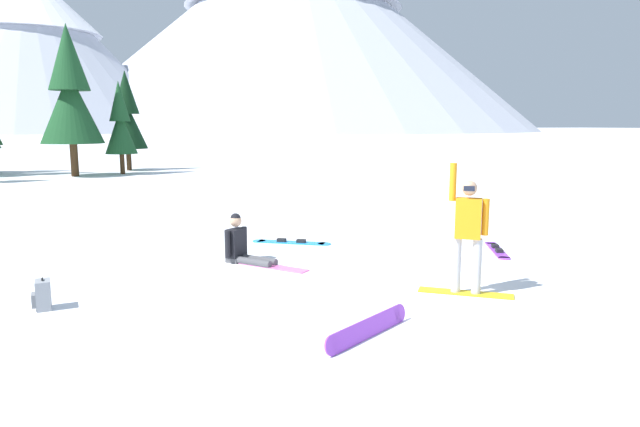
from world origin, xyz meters
The scene contains 12 objects.
ground_plane centered at (0.00, 0.00, 0.00)m, with size 800.00×800.00×0.00m, color white.
snowboarder_foreground centered at (1.66, -0.64, 1.01)m, with size 1.37×1.13×2.11m.
snowboarder_midground centered at (-1.27, 2.66, 0.34)m, with size 1.40×1.59×0.98m.
loose_snowboard_far_spare centered at (0.19, 4.15, 0.02)m, with size 1.74×1.25×0.09m.
loose_snowboard_near_right centered at (4.15, 1.82, 0.02)m, with size 1.01×1.69×0.09m.
loose_snowboard_near_left centered at (-0.63, -1.82, 0.13)m, with size 1.56×0.96×0.25m.
backpack_grey centered at (-4.68, 0.85, 0.21)m, with size 0.28×0.33×0.47m.
pine_tree_short centered at (-3.11, 25.17, 2.77)m, with size 1.72×1.72×5.08m.
pine_tree_tall centered at (-5.50, 24.54, 4.28)m, with size 3.17×3.17×7.86m.
pine_tree_young centered at (-2.68, 27.75, 3.21)m, with size 2.29×2.29×5.88m.
peak_central_summit centered at (-27.81, 214.21, 28.98)m, with size 103.87×103.87×55.46m.
peak_east_ridge centered at (74.62, 239.38, 45.74)m, with size 209.36×209.36×87.54m.
Camera 1 is at (-3.60, -8.18, 2.71)m, focal length 31.86 mm.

